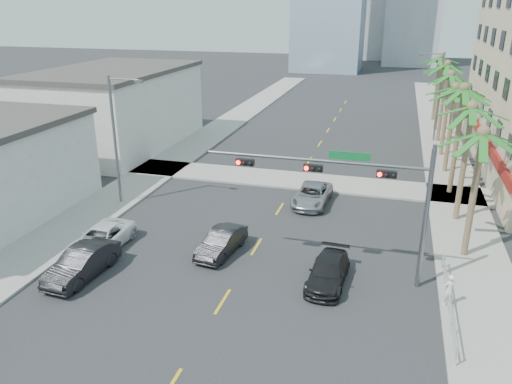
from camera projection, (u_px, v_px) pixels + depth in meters
ground at (190, 354)px, 20.32m from camera, size 260.00×260.00×0.00m
sidewalk_right at (458, 205)px, 35.26m from camera, size 4.00×120.00×0.15m
sidewalk_left at (150, 175)px, 41.34m from camera, size 4.00×120.00×0.15m
sidewalk_cross at (297, 180)px, 40.10m from camera, size 80.00×4.00×0.15m
building_left_far at (116, 110)px, 49.20m from camera, size 11.00×18.00×7.20m
traffic_signal_mast at (360, 187)px, 24.22m from camera, size 11.12×0.54×7.20m
palm_tree_0 at (483, 134)px, 25.68m from camera, size 4.80×4.80×7.80m
palm_tree_1 at (472, 109)px, 30.24m from camera, size 4.80×4.80×8.16m
palm_tree_2 at (464, 90)px, 34.80m from camera, size 4.80×4.80×8.52m
palm_tree_3 at (456, 88)px, 39.73m from camera, size 4.80×4.80×7.80m
palm_tree_4 at (451, 75)px, 44.29m from camera, size 4.80×4.80×8.16m
palm_tree_5 at (447, 65)px, 48.85m from camera, size 4.80×4.80×8.52m
palm_tree_6 at (443, 66)px, 53.78m from camera, size 4.80×4.80×7.80m
palm_tree_7 at (440, 58)px, 58.33m from camera, size 4.80×4.80×8.16m
streetlight_left at (117, 134)px, 33.92m from camera, size 2.55×0.25×9.00m
streetlight_right at (437, 93)px, 49.96m from camera, size 2.55×0.25×9.00m
guardrail at (449, 300)px, 22.87m from camera, size 0.08×8.08×1.00m
car_parked_mid at (82, 263)px, 25.87m from camera, size 1.99×4.83×1.56m
car_parked_far at (101, 239)px, 28.76m from camera, size 2.33×4.97×1.38m
car_lane_left at (221, 242)px, 28.35m from camera, size 2.02×4.34×1.38m
car_lane_center at (312, 195)px, 35.36m from camera, size 2.50×5.03×1.37m
car_lane_right at (328, 272)px, 25.27m from camera, size 2.00×4.50×1.28m
pedestrian at (449, 290)px, 23.11m from camera, size 0.70×0.63×1.60m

